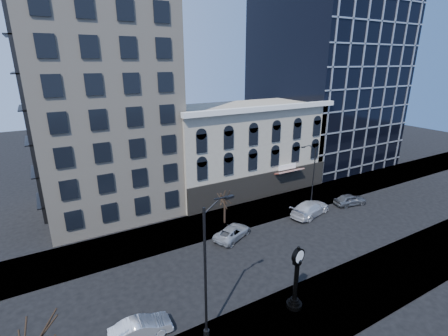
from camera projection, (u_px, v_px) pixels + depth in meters
ground at (227, 267)px, 29.40m from camera, size 160.00×160.00×0.00m
sidewalk_far at (191, 229)px, 35.97m from camera, size 160.00×6.00×0.12m
sidewalk_near at (284, 326)px, 22.79m from camera, size 160.00×6.00×0.12m
cream_tower at (94, 46)px, 36.00m from camera, size 15.90×15.40×42.50m
victorian_row at (243, 148)px, 46.27m from camera, size 22.60×11.19×12.50m
glass_office at (324, 83)px, 57.32m from camera, size 20.00×20.15×28.00m
street_clock at (296, 280)px, 23.79m from camera, size 1.18×1.18×5.20m
street_lamp_near at (214, 233)px, 19.99m from camera, size 2.60×0.64×10.05m
street_lamp_far at (311, 159)px, 39.75m from camera, size 2.11×0.50×8.17m
bare_tree_far at (225, 194)px, 36.14m from camera, size 2.71×2.71×4.65m
car_near_b at (141, 329)px, 21.77m from camera, size 4.21×1.62×1.37m
car_far_a at (232, 232)px, 34.06m from camera, size 5.14×3.90×1.30m
car_far_b at (310, 208)px, 39.12m from camera, size 6.35×3.83×1.72m
car_far_c at (350, 200)px, 41.90m from camera, size 4.50×2.45×1.45m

